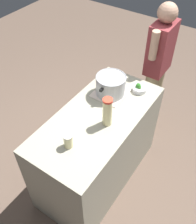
% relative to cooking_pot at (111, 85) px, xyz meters
% --- Properties ---
extents(ground_plane, '(8.00, 8.00, 0.00)m').
position_rel_cooking_pot_xyz_m(ground_plane, '(-0.32, -0.07, -1.02)').
color(ground_plane, brown).
extents(counter_slab, '(1.37, 0.66, 0.92)m').
position_rel_cooking_pot_xyz_m(counter_slab, '(-0.32, -0.07, -0.56)').
color(counter_slab, '#9B9883').
rests_on(counter_slab, ground_plane).
extents(dish_cloth, '(0.31, 0.29, 0.01)m').
position_rel_cooking_pot_xyz_m(dish_cloth, '(-0.00, -0.00, -0.10)').
color(dish_cloth, beige).
rests_on(dish_cloth, counter_slab).
extents(cooking_pot, '(0.35, 0.28, 0.19)m').
position_rel_cooking_pot_xyz_m(cooking_pot, '(0.00, 0.00, 0.00)').
color(cooking_pot, '#B7B7BC').
rests_on(cooking_pot, dish_cloth).
extents(lemonade_pitcher, '(0.08, 0.08, 0.27)m').
position_rel_cooking_pot_xyz_m(lemonade_pitcher, '(-0.35, -0.19, 0.03)').
color(lemonade_pitcher, beige).
rests_on(lemonade_pitcher, counter_slab).
extents(mason_jar, '(0.07, 0.07, 0.12)m').
position_rel_cooking_pot_xyz_m(mason_jar, '(-0.72, -0.07, -0.05)').
color(mason_jar, beige).
rests_on(mason_jar, counter_slab).
extents(broccoli_bowl_front, '(0.13, 0.13, 0.08)m').
position_rel_cooking_pot_xyz_m(broccoli_bowl_front, '(0.19, -0.21, -0.08)').
color(broccoli_bowl_front, silver).
rests_on(broccoli_bowl_front, counter_slab).
extents(broccoli_bowl_center, '(0.11, 0.11, 0.08)m').
position_rel_cooking_pot_xyz_m(broccoli_bowl_center, '(0.25, 0.05, -0.07)').
color(broccoli_bowl_center, silver).
rests_on(broccoli_bowl_center, counter_slab).
extents(person_cook, '(0.50, 0.20, 1.58)m').
position_rel_cooking_pot_xyz_m(person_cook, '(0.74, -0.16, -0.15)').
color(person_cook, tan).
rests_on(person_cook, ground_plane).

